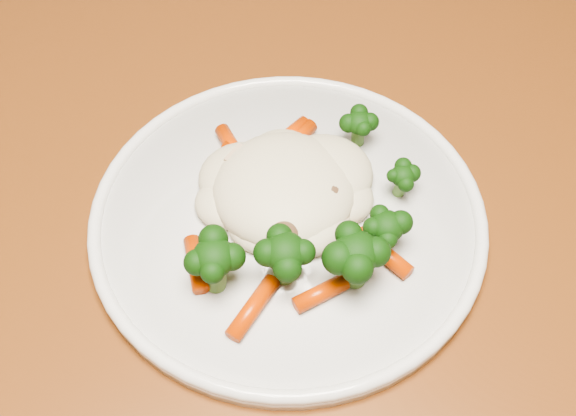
% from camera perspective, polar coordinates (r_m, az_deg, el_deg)
% --- Properties ---
extents(dining_table, '(1.27, 1.02, 0.75)m').
position_cam_1_polar(dining_table, '(0.62, -9.82, -10.88)').
color(dining_table, brown).
rests_on(dining_table, ground).
extents(plate, '(0.29, 0.29, 0.01)m').
position_cam_1_polar(plate, '(0.54, -0.00, -0.90)').
color(plate, white).
rests_on(plate, dining_table).
extents(meal, '(0.18, 0.19, 0.05)m').
position_cam_1_polar(meal, '(0.52, 0.57, 0.52)').
color(meal, beige).
rests_on(meal, plate).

